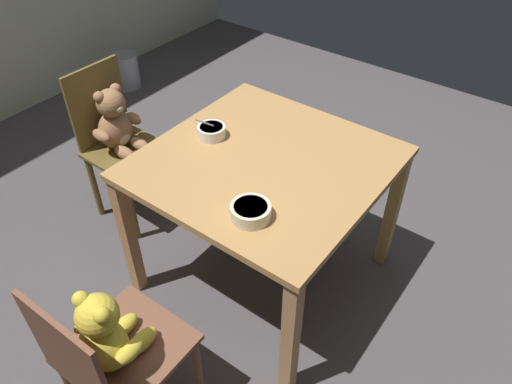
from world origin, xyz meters
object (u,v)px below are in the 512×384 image
(dining_table, at_px, (265,178))
(teddy_chair_far_center, at_px, (117,132))
(teddy_chair_near_left, at_px, (109,345))
(porridge_bowl_white_far_center, at_px, (211,132))
(porridge_bowl_cream_near_left, at_px, (251,211))
(metal_pail, at_px, (126,71))

(dining_table, bearing_deg, teddy_chair_far_center, 93.73)
(dining_table, xyz_separation_m, teddy_chair_near_left, (-0.95, -0.03, -0.11))
(porridge_bowl_white_far_center, bearing_deg, porridge_bowl_cream_near_left, -124.01)
(teddy_chair_near_left, distance_m, porridge_bowl_white_far_center, 1.04)
(teddy_chair_far_center, distance_m, porridge_bowl_white_far_center, 0.69)
(dining_table, bearing_deg, porridge_bowl_cream_near_left, -152.57)
(teddy_chair_far_center, bearing_deg, porridge_bowl_cream_near_left, -12.21)
(teddy_chair_near_left, distance_m, porridge_bowl_cream_near_left, 0.69)
(porridge_bowl_cream_near_left, bearing_deg, teddy_chair_near_left, 167.30)
(dining_table, distance_m, teddy_chair_near_left, 0.96)
(porridge_bowl_cream_near_left, xyz_separation_m, metal_pail, (1.30, 2.32, -0.64))
(teddy_chair_far_center, distance_m, metal_pail, 1.63)
(dining_table, relative_size, porridge_bowl_white_far_center, 7.57)
(porridge_bowl_white_far_center, bearing_deg, dining_table, -89.16)
(teddy_chair_near_left, xyz_separation_m, porridge_bowl_white_far_center, (0.95, 0.34, 0.25))
(teddy_chair_far_center, height_order, metal_pail, teddy_chair_far_center)
(dining_table, xyz_separation_m, teddy_chair_far_center, (-0.06, 0.95, -0.10))
(porridge_bowl_cream_near_left, height_order, metal_pail, porridge_bowl_cream_near_left)
(teddy_chair_far_center, height_order, porridge_bowl_cream_near_left, teddy_chair_far_center)
(teddy_chair_near_left, relative_size, porridge_bowl_cream_near_left, 5.39)
(dining_table, xyz_separation_m, porridge_bowl_white_far_center, (-0.00, 0.31, 0.13))
(teddy_chair_near_left, height_order, porridge_bowl_cream_near_left, teddy_chair_near_left)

